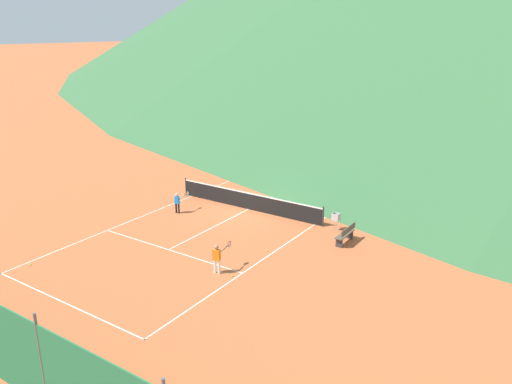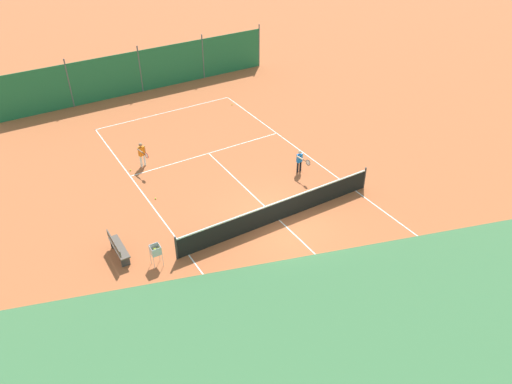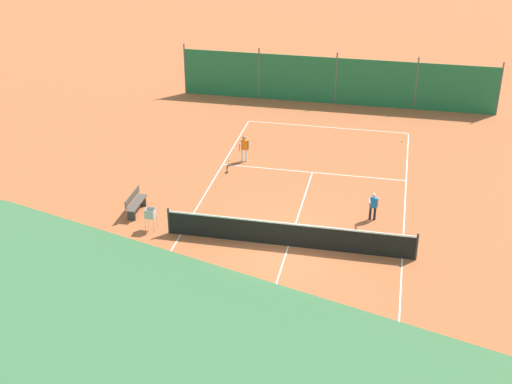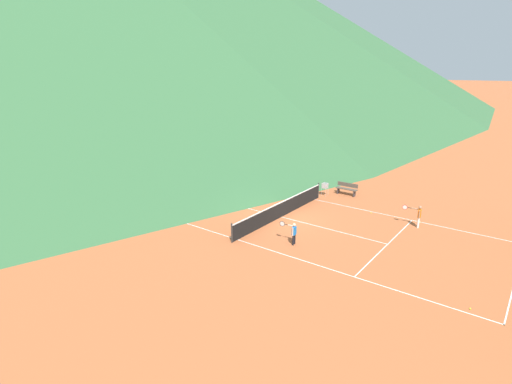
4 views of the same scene
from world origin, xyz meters
The scene contains 12 objects.
ground_plane centered at (0.00, 0.00, 0.00)m, with size 600.00×600.00×0.00m, color #B25B33.
court_line_markings centered at (0.00, 0.00, 0.00)m, with size 8.25×23.85×0.01m.
tennis_net centered at (0.00, 0.00, 0.50)m, with size 9.18×0.08×1.06m.
windscreen_fence_far centered at (0.00, 15.50, 1.31)m, with size 17.28×0.08×2.90m.
player_far_baseline centered at (3.22, -6.92, 0.73)m, with size 0.42×1.07×1.25m.
player_near_service centered at (-2.86, -2.57, 0.67)m, with size 0.39×0.99×1.15m.
tennis_ball_by_net_left centered at (3.79, -4.05, 0.03)m, with size 0.07×0.07×0.07m, color #CCE033.
tennis_ball_mid_court centered at (-3.79, -10.78, 0.03)m, with size 0.07×0.07×0.07m, color #CCE033.
tennis_ball_by_net_right centered at (3.92, -6.86, 0.03)m, with size 0.07×0.07×0.07m, color #CCE033.
ball_hopper centered at (5.30, -0.10, 0.66)m, with size 0.36×0.36×0.89m.
courtside_bench centered at (6.34, -1.26, 0.45)m, with size 0.36×1.50×0.84m.
alpine_chalet centered at (-9.73, 38.71, 5.82)m, with size 13.00×10.00×11.20m.
Camera 1 is at (14.72, -21.35, 9.52)m, focal length 35.00 mm.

